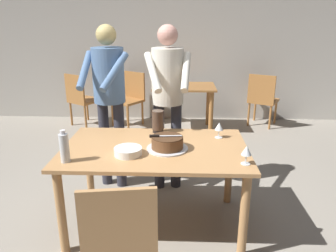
{
  "coord_description": "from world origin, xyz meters",
  "views": [
    {
      "loc": [
        0.21,
        -2.51,
        1.77
      ],
      "look_at": [
        0.1,
        0.11,
        0.9
      ],
      "focal_mm": 34.62,
      "sensor_mm": 36.0,
      "label": 1
    }
  ],
  "objects_px": {
    "water_bottle": "(64,147)",
    "cake_knife": "(158,136)",
    "wine_glass_near": "(219,127)",
    "person_cutting_cake": "(168,91)",
    "cake_on_platter": "(167,143)",
    "background_table": "(184,96)",
    "background_chair_0": "(130,97)",
    "chair_near_side": "(121,238)",
    "background_chair_1": "(263,98)",
    "hurricane_lamp": "(158,121)",
    "person_standing_beside": "(109,90)",
    "background_chair_2": "(82,98)",
    "main_dining_table": "(155,158)",
    "plate_stack": "(128,151)",
    "wine_glass_far": "(246,151)"
  },
  "relations": [
    {
      "from": "background_table",
      "to": "background_chair_0",
      "type": "xyz_separation_m",
      "value": [
        -0.92,
        0.26,
        -0.09
      ]
    },
    {
      "from": "wine_glass_near",
      "to": "wine_glass_far",
      "type": "relative_size",
      "value": 1.0
    },
    {
      "from": "background_chair_1",
      "to": "hurricane_lamp",
      "type": "bearing_deg",
      "value": -122.48
    },
    {
      "from": "hurricane_lamp",
      "to": "person_standing_beside",
      "type": "height_order",
      "value": "person_standing_beside"
    },
    {
      "from": "chair_near_side",
      "to": "background_chair_1",
      "type": "xyz_separation_m",
      "value": [
        1.74,
        3.73,
        0.0
      ]
    },
    {
      "from": "wine_glass_near",
      "to": "water_bottle",
      "type": "height_order",
      "value": "water_bottle"
    },
    {
      "from": "cake_on_platter",
      "to": "background_chair_2",
      "type": "height_order",
      "value": "background_chair_2"
    },
    {
      "from": "wine_glass_far",
      "to": "background_chair_1",
      "type": "xyz_separation_m",
      "value": [
        0.9,
        3.18,
        -0.36
      ]
    },
    {
      "from": "hurricane_lamp",
      "to": "person_cutting_cake",
      "type": "bearing_deg",
      "value": 75.67
    },
    {
      "from": "background_chair_0",
      "to": "chair_near_side",
      "type": "bearing_deg",
      "value": -82.26
    },
    {
      "from": "cake_on_platter",
      "to": "background_table",
      "type": "xyz_separation_m",
      "value": [
        0.16,
        2.68,
        -0.22
      ]
    },
    {
      "from": "cake_on_platter",
      "to": "cake_knife",
      "type": "bearing_deg",
      "value": -174.92
    },
    {
      "from": "water_bottle",
      "to": "person_cutting_cake",
      "type": "height_order",
      "value": "person_cutting_cake"
    },
    {
      "from": "water_bottle",
      "to": "cake_on_platter",
      "type": "bearing_deg",
      "value": 20.11
    },
    {
      "from": "cake_on_platter",
      "to": "cake_knife",
      "type": "xyz_separation_m",
      "value": [
        -0.07,
        -0.01,
        0.06
      ]
    },
    {
      "from": "plate_stack",
      "to": "person_standing_beside",
      "type": "bearing_deg",
      "value": 110.03
    },
    {
      "from": "water_bottle",
      "to": "background_chair_0",
      "type": "xyz_separation_m",
      "value": [
        -0.01,
        3.21,
        -0.37
      ]
    },
    {
      "from": "water_bottle",
      "to": "main_dining_table",
      "type": "bearing_deg",
      "value": 26.27
    },
    {
      "from": "wine_glass_near",
      "to": "person_cutting_cake",
      "type": "relative_size",
      "value": 0.08
    },
    {
      "from": "hurricane_lamp",
      "to": "cake_on_platter",
      "type": "bearing_deg",
      "value": -75.44
    },
    {
      "from": "person_standing_beside",
      "to": "background_chair_0",
      "type": "height_order",
      "value": "person_standing_beside"
    },
    {
      "from": "water_bottle",
      "to": "hurricane_lamp",
      "type": "relative_size",
      "value": 1.19
    },
    {
      "from": "wine_glass_near",
      "to": "background_chair_0",
      "type": "distance_m",
      "value": 2.93
    },
    {
      "from": "cake_on_platter",
      "to": "water_bottle",
      "type": "xyz_separation_m",
      "value": [
        -0.75,
        -0.28,
        0.06
      ]
    },
    {
      "from": "wine_glass_near",
      "to": "main_dining_table",
      "type": "bearing_deg",
      "value": -156.46
    },
    {
      "from": "person_standing_beside",
      "to": "chair_near_side",
      "type": "distance_m",
      "value": 1.71
    },
    {
      "from": "water_bottle",
      "to": "plate_stack",
      "type": "bearing_deg",
      "value": 17.99
    },
    {
      "from": "hurricane_lamp",
      "to": "background_table",
      "type": "height_order",
      "value": "hurricane_lamp"
    },
    {
      "from": "cake_on_platter",
      "to": "background_table",
      "type": "bearing_deg",
      "value": 86.63
    },
    {
      "from": "cake_knife",
      "to": "background_table",
      "type": "distance_m",
      "value": 2.71
    },
    {
      "from": "plate_stack",
      "to": "background_chair_2",
      "type": "distance_m",
      "value": 3.22
    },
    {
      "from": "water_bottle",
      "to": "background_chair_2",
      "type": "distance_m",
      "value": 3.22
    },
    {
      "from": "person_cutting_cake",
      "to": "chair_near_side",
      "type": "distance_m",
      "value": 1.66
    },
    {
      "from": "water_bottle",
      "to": "cake_knife",
      "type": "bearing_deg",
      "value": 21.57
    },
    {
      "from": "water_bottle",
      "to": "background_table",
      "type": "xyz_separation_m",
      "value": [
        0.91,
        2.95,
        -0.29
      ]
    },
    {
      "from": "water_bottle",
      "to": "hurricane_lamp",
      "type": "distance_m",
      "value": 0.94
    },
    {
      "from": "wine_glass_far",
      "to": "chair_near_side",
      "type": "distance_m",
      "value": 1.07
    },
    {
      "from": "cake_knife",
      "to": "main_dining_table",
      "type": "bearing_deg",
      "value": 123.34
    },
    {
      "from": "main_dining_table",
      "to": "hurricane_lamp",
      "type": "distance_m",
      "value": 0.43
    },
    {
      "from": "wine_glass_far",
      "to": "main_dining_table",
      "type": "bearing_deg",
      "value": 156.08
    },
    {
      "from": "cake_on_platter",
      "to": "background_chair_1",
      "type": "bearing_deg",
      "value": 62.98
    },
    {
      "from": "plate_stack",
      "to": "background_chair_1",
      "type": "bearing_deg",
      "value": 59.55
    },
    {
      "from": "person_standing_beside",
      "to": "background_chair_0",
      "type": "relative_size",
      "value": 1.91
    },
    {
      "from": "main_dining_table",
      "to": "background_chair_2",
      "type": "xyz_separation_m",
      "value": [
        -1.46,
        2.77,
        -0.15
      ]
    },
    {
      "from": "cake_knife",
      "to": "background_chair_2",
      "type": "bearing_deg",
      "value": 117.92
    },
    {
      "from": "person_cutting_cake",
      "to": "background_table",
      "type": "height_order",
      "value": "person_cutting_cake"
    },
    {
      "from": "plate_stack",
      "to": "background_chair_0",
      "type": "distance_m",
      "value": 3.11
    },
    {
      "from": "cake_knife",
      "to": "person_cutting_cake",
      "type": "relative_size",
      "value": 0.16
    },
    {
      "from": "wine_glass_far",
      "to": "water_bottle",
      "type": "distance_m",
      "value": 1.34
    },
    {
      "from": "person_standing_beside",
      "to": "background_chair_2",
      "type": "bearing_deg",
      "value": 114.55
    }
  ]
}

